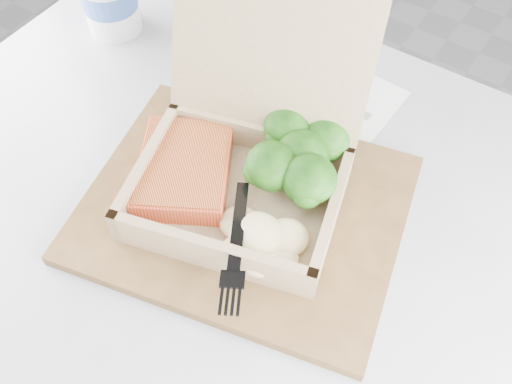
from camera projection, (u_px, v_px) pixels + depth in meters
The scene contains 9 objects.
floor at pixel (116, 209), 1.48m from camera, with size 4.00×4.00×0.00m, color #99999F.
cafe_table at pixel (194, 300), 0.75m from camera, with size 0.78×0.78×0.72m.
serving_tray at pixel (244, 208), 0.61m from camera, with size 0.33×0.26×0.01m, color brown.
takeout_container at pixel (248, 151), 0.58m from camera, with size 0.26×0.27×0.19m.
salmon_fillet at pixel (185, 169), 0.60m from camera, with size 0.09×0.12×0.03m, color #DD512B.
broccoli_pile at pixel (302, 159), 0.59m from camera, with size 0.13×0.13×0.05m, color #2E7019, non-canonical shape.
mashed_potatoes at pixel (256, 235), 0.55m from camera, with size 0.09×0.08×0.03m, color #FBE4A2.
plastic_fork at pixel (240, 207), 0.56m from camera, with size 0.10×0.15×0.02m.
receipt at pixel (358, 112), 0.70m from camera, with size 0.07×0.14×0.00m, color white.
Camera 1 is at (0.77, -0.48, 1.23)m, focal length 40.00 mm.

